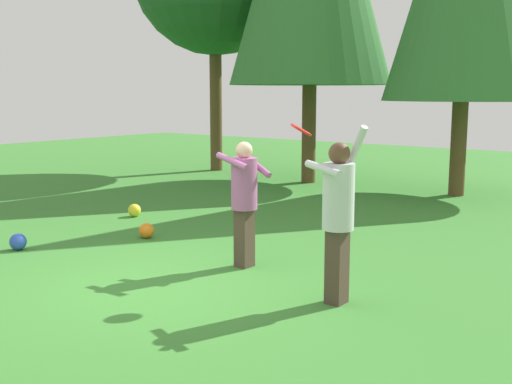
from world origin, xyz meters
TOP-DOWN VIEW (x-y plane):
  - ground_plane at (0.00, 0.00)m, footprint 40.00×40.00m
  - person_thrower at (2.12, 0.80)m, footprint 0.66×0.65m
  - person_catcher at (0.43, 1.32)m, footprint 0.64×0.58m
  - frisbee at (1.42, 1.14)m, footprint 0.35×0.36m
  - ball_blue at (-2.73, 0.03)m, footprint 0.24×0.24m
  - ball_orange at (-1.79, 1.67)m, footprint 0.24×0.24m
  - ball_yellow at (-3.24, 2.72)m, footprint 0.24×0.24m

SIDE VIEW (x-z plane):
  - ground_plane at x=0.00m, z-range 0.00..0.00m
  - ball_yellow at x=-3.24m, z-range 0.00..0.24m
  - ball_orange at x=-1.79m, z-range 0.00..0.24m
  - ball_blue at x=-2.73m, z-range 0.00..0.24m
  - person_catcher at x=0.43m, z-range 0.15..1.80m
  - person_thrower at x=2.12m, z-range 0.08..2.02m
  - frisbee at x=1.42m, z-range 1.76..1.92m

